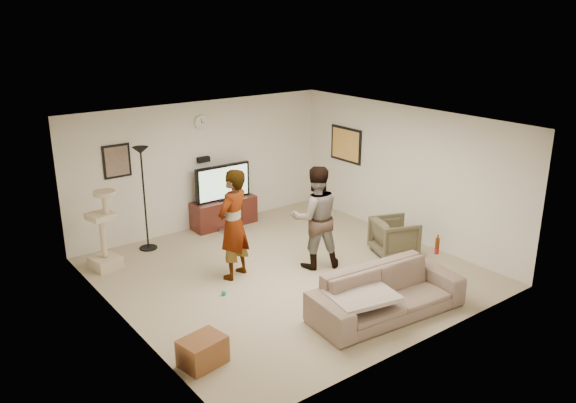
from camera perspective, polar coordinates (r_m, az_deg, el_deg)
floor at (r=9.62m, az=-0.10°, el=-7.04°), size 5.50×5.50×0.02m
ceiling at (r=8.84m, az=-0.11°, el=7.89°), size 5.50×5.50×0.02m
wall_back at (r=11.38m, az=-8.49°, el=3.56°), size 5.50×0.04×2.50m
wall_front at (r=7.29m, az=13.09°, el=-5.29°), size 5.50×0.04×2.50m
wall_left at (r=7.91m, az=-16.26°, el=-3.66°), size 0.04×5.50×2.50m
wall_right at (r=10.96m, az=11.47°, el=2.82°), size 0.04×5.50×2.50m
wall_clock at (r=11.17m, az=-8.62°, el=7.75°), size 0.26×0.04×0.26m
wall_speaker at (r=11.29m, az=-8.38°, el=4.14°), size 0.25×0.10×0.10m
picture_back at (r=10.60m, az=-16.60°, el=3.85°), size 0.42×0.03×0.52m
picture_right at (r=11.96m, az=5.75°, el=5.64°), size 0.03×0.78×0.62m
tv_stand at (r=11.60m, az=-6.36°, el=-1.09°), size 1.33×0.45×0.55m
console_box at (r=11.33m, az=-5.62°, el=-2.85°), size 0.40×0.30×0.07m
tv at (r=11.41m, az=-6.47°, el=1.89°), size 1.18×0.08×0.70m
tv_screen at (r=11.37m, az=-6.35°, el=1.84°), size 1.09×0.01×0.62m
floor_lamp at (r=10.50m, az=-14.04°, el=0.22°), size 0.32×0.32×1.89m
cat_tree at (r=9.97m, az=-17.93°, el=-2.71°), size 0.51×0.51×1.36m
person_left at (r=9.16m, az=-5.42°, el=-2.27°), size 0.77×0.65×1.80m
person_right at (r=9.52m, az=2.74°, el=-1.57°), size 1.04×0.94×1.75m
sofa at (r=8.33m, az=9.76°, el=-8.93°), size 2.34×1.11×0.66m
throw_blanket at (r=7.96m, az=7.34°, el=-9.23°), size 1.01×0.85×0.06m
beer_bottle at (r=8.88m, az=14.56°, el=-4.29°), size 0.06×0.06×0.25m
armchair at (r=10.34m, az=10.49°, el=-3.45°), size 0.92×0.91×0.65m
side_table at (r=7.31m, az=-8.46°, el=-14.48°), size 0.59×0.48×0.35m
toy_ball at (r=8.91m, az=-6.38°, el=-8.98°), size 0.08×0.08×0.08m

